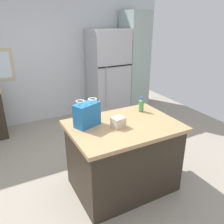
# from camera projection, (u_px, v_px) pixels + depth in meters

# --- Properties ---
(ground) EXTENTS (6.41, 6.41, 0.00)m
(ground) POSITION_uv_depth(u_px,v_px,m) (97.00, 183.00, 3.19)
(ground) COLOR #9E9384
(back_wall) EXTENTS (5.34, 0.13, 2.61)m
(back_wall) POSITION_uv_depth(u_px,v_px,m) (43.00, 59.00, 4.75)
(back_wall) COLOR silver
(back_wall) RESTS_ON ground
(kitchen_island) EXTENTS (1.31, 0.95, 0.91)m
(kitchen_island) POSITION_uv_depth(u_px,v_px,m) (123.00, 156.00, 2.98)
(kitchen_island) COLOR #33281E
(kitchen_island) RESTS_ON ground
(refrigerator) EXTENTS (0.80, 0.69, 1.87)m
(refrigerator) POSITION_uv_depth(u_px,v_px,m) (108.00, 74.00, 5.11)
(refrigerator) COLOR #B7B7BC
(refrigerator) RESTS_ON ground
(tall_cabinet) EXTENTS (0.48, 0.61, 2.22)m
(tall_cabinet) POSITION_uv_depth(u_px,v_px,m) (134.00, 63.00, 5.33)
(tall_cabinet) COLOR #9EB2A8
(tall_cabinet) RESTS_ON ground
(shopping_bag) EXTENTS (0.34, 0.25, 0.33)m
(shopping_bag) POSITION_uv_depth(u_px,v_px,m) (87.00, 114.00, 2.72)
(shopping_bag) COLOR #236BAD
(shopping_bag) RESTS_ON kitchen_island
(small_box) EXTENTS (0.16, 0.14, 0.12)m
(small_box) POSITION_uv_depth(u_px,v_px,m) (118.00, 122.00, 2.72)
(small_box) COLOR beige
(small_box) RESTS_ON kitchen_island
(bottle) EXTENTS (0.07, 0.07, 0.21)m
(bottle) POSITION_uv_depth(u_px,v_px,m) (141.00, 105.00, 3.15)
(bottle) COLOR #4C9956
(bottle) RESTS_ON kitchen_island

